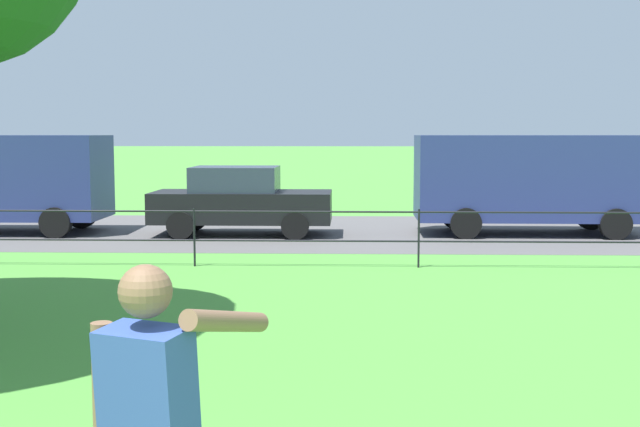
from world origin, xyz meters
The scene contains 4 objects.
street_strip centered at (0.00, 17.78, 0.00)m, with size 80.00×7.12×0.01m, color #565454.
park_fence centered at (0.00, 12.70, 0.67)m, with size 34.59×0.04×1.00m.
car_black_far_left centered at (-1.70, 17.09, 0.78)m, with size 4.01×1.83×1.54m.
panel_van_center centered at (4.79, 17.48, 1.27)m, with size 5.02×2.14×2.24m.
Camera 1 is at (0.73, -1.05, 2.27)m, focal length 45.65 mm.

